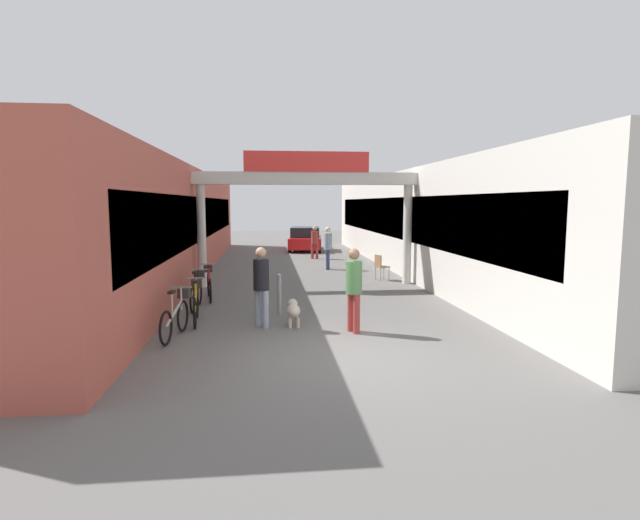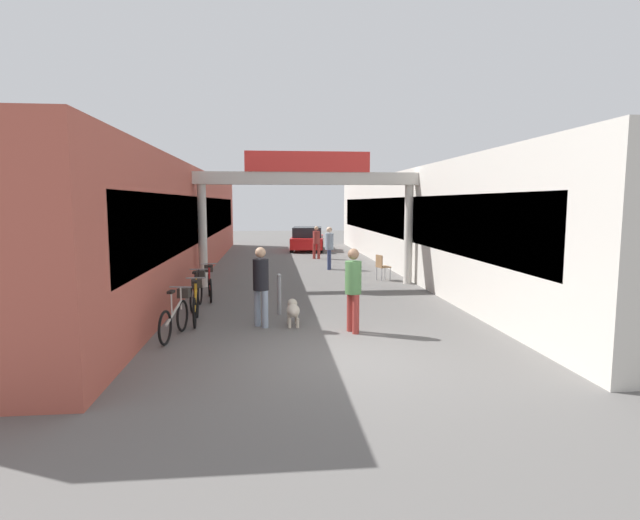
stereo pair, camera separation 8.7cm
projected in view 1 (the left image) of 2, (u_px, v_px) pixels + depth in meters
The scene contains 16 objects.
ground_plane at pixel (342, 357), 8.72m from camera, with size 80.00×80.00×0.00m, color #605E5B.
storefront_left at pixel (166, 223), 18.83m from camera, with size 3.00×26.00×3.86m.
storefront_right at pixel (427, 222), 19.90m from camera, with size 3.00×26.00×3.86m.
arcade_sign_gateway at pixel (307, 191), 15.98m from camera, with size 7.40×0.47×4.30m.
pedestrian_with_dog at pixel (261, 281), 10.74m from camera, with size 0.48×0.48×1.74m.
pedestrian_companion at pixel (354, 284), 10.28m from camera, with size 0.44×0.44×1.76m.
pedestrian_carrying_crate at pixel (328, 245), 20.14m from camera, with size 0.40×0.40×1.73m.
pedestrian_elderly_walking at pixel (315, 240), 23.97m from camera, with size 0.46×0.46×1.58m.
dog_on_leash at pixel (293, 310), 10.96m from camera, with size 0.30×0.74×0.55m.
bicycle_silver_nearest at pixel (176, 315), 10.00m from camera, with size 0.46×1.68×0.98m.
bicycle_orange_second at pixel (196, 303), 11.26m from camera, with size 0.46×1.69×0.98m.
bicycle_black_third at pixel (197, 291), 12.76m from camera, with size 0.46×1.69×0.98m.
bicycle_red_farthest at pixel (209, 284), 13.95m from camera, with size 0.46×1.68×0.98m.
bollard_post_metal at pixel (279, 294), 11.99m from camera, with size 0.10×0.10×1.00m.
cafe_chair_wood_nearer at pixel (380, 265), 17.33m from camera, with size 0.51×0.51×0.89m.
parked_car_red at pixel (305, 239), 28.33m from camera, with size 2.18×4.17×1.33m.
Camera 1 is at (-1.27, -8.38, 2.68)m, focal length 28.00 mm.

